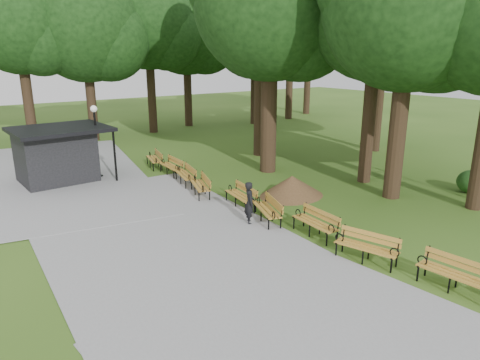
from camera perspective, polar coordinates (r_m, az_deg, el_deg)
ground at (r=13.67m, az=12.28°, el=-9.26°), size 100.00×100.00×0.00m
path at (r=13.64m, az=-9.10°, el=-9.00°), size 12.00×38.00×0.06m
person at (r=15.22m, az=1.29°, el=-3.04°), size 0.59×0.67×1.54m
kiosk at (r=21.97m, az=-23.17°, el=3.07°), size 4.30×3.80×2.57m
lamp_post at (r=21.79m, az=-18.54°, el=6.66°), size 0.32×0.32×3.50m
dirt_mound at (r=18.44m, az=6.85°, el=-0.77°), size 2.42×2.42×0.88m
bench_1 at (r=12.43m, az=26.41°, el=-11.14°), size 0.85×1.96×0.88m
bench_2 at (r=13.12m, az=16.33°, el=-8.57°), size 1.17×2.00×0.88m
bench_3 at (r=14.54m, az=9.87°, el=-5.64°), size 0.76×1.94×0.88m
bench_4 at (r=15.53m, az=3.58°, el=-3.98°), size 1.24×2.00×0.88m
bench_5 at (r=17.00m, az=0.07°, el=-2.12°), size 0.89×1.97×0.88m
bench_6 at (r=18.42m, az=-5.30°, el=-0.74°), size 1.21×2.00×0.88m
bench_7 at (r=20.10m, az=-7.25°, el=0.66°), size 1.03×1.99×0.88m
bench_8 at (r=21.77m, az=-9.11°, el=1.79°), size 0.73×1.93×0.88m
bench_9 at (r=23.44m, az=-11.28°, el=2.72°), size 1.05×1.99×0.88m
lawn_tree_0 at (r=18.55m, az=21.59°, el=20.78°), size 6.62×6.62×10.96m
lawn_tree_1 at (r=20.60m, az=17.70°, el=20.22°), size 5.84×5.84×10.45m
lawn_tree_2 at (r=21.72m, az=4.09°, el=22.25°), size 7.27×7.27×11.77m
lawn_tree_5 at (r=27.81m, az=18.59°, el=17.93°), size 5.91×5.91×9.99m
tree_backdrop at (r=35.17m, az=-7.98°, el=20.06°), size 36.69×9.75×16.45m
shrub_1 at (r=21.31m, az=28.04°, el=-1.50°), size 1.19×1.19×1.01m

